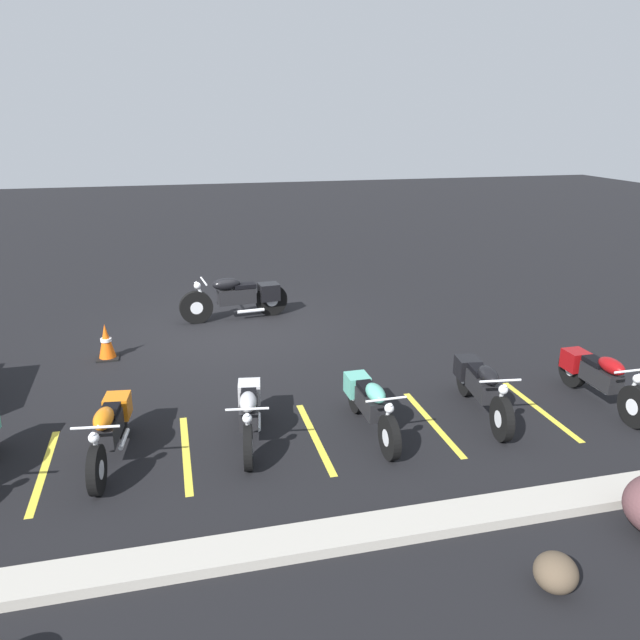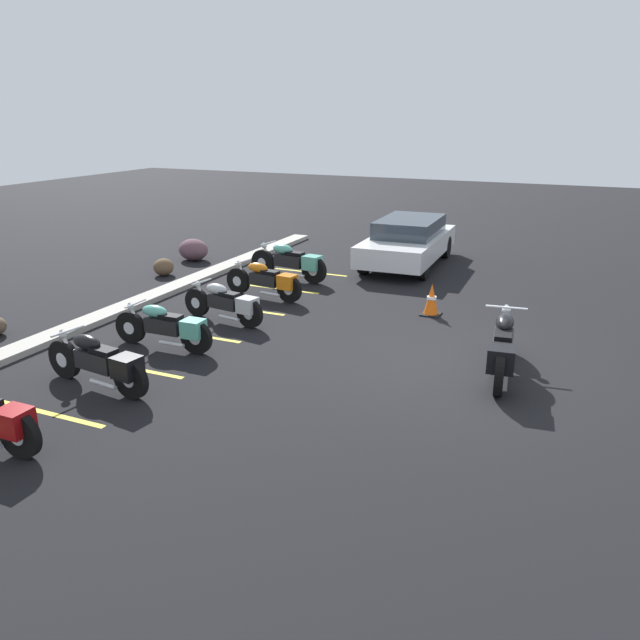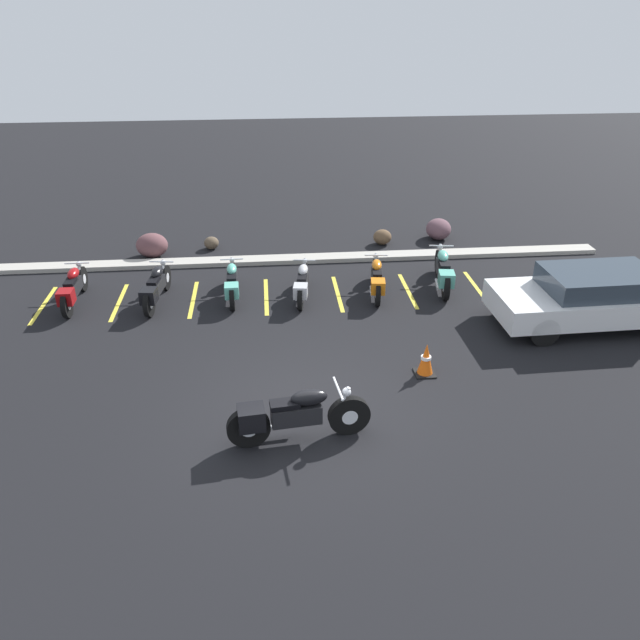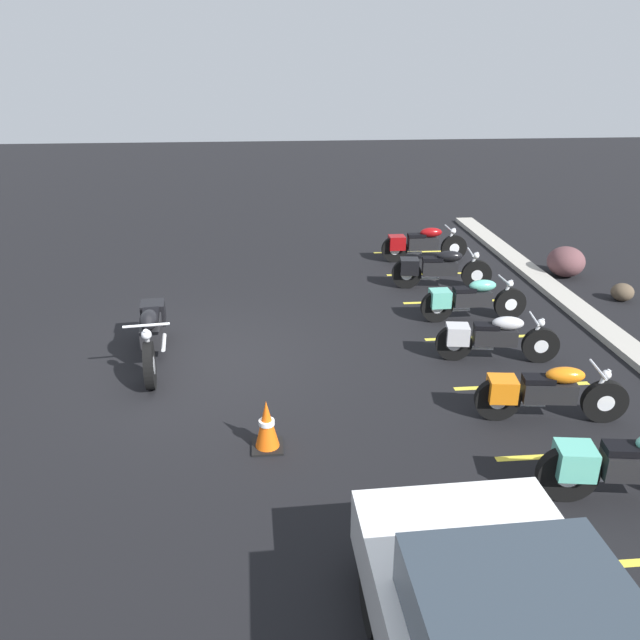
{
  "view_description": "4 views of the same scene",
  "coord_description": "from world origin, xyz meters",
  "px_view_note": "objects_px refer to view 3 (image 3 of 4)",
  "views": [
    {
      "loc": [
        1.28,
        12.6,
        4.34
      ],
      "look_at": [
        -1.17,
        2.71,
        0.98
      ],
      "focal_mm": 35.0,
      "sensor_mm": 36.0,
      "label": 1
    },
    {
      "loc": [
        -9.83,
        -1.83,
        4.05
      ],
      "look_at": [
        -0.51,
        2.3,
        0.65
      ],
      "focal_mm": 35.0,
      "sensor_mm": 36.0,
      "label": 2
    },
    {
      "loc": [
        -0.49,
        -9.11,
        6.66
      ],
      "look_at": [
        0.51,
        1.7,
        0.98
      ],
      "focal_mm": 35.0,
      "sensor_mm": 36.0,
      "label": 3
    },
    {
      "loc": [
        9.27,
        1.16,
        4.56
      ],
      "look_at": [
        0.6,
        1.93,
        0.92
      ],
      "focal_mm": 35.0,
      "sensor_mm": 36.0,
      "label": 4
    }
  ],
  "objects_px": {
    "parked_bike_3": "(302,283)",
    "car_white": "(592,297)",
    "parked_bike_4": "(377,279)",
    "landscape_rock_3": "(152,245)",
    "traffic_cone": "(426,360)",
    "parked_bike_5": "(443,271)",
    "motorcycle_black_featured": "(292,415)",
    "landscape_rock_2": "(439,229)",
    "parked_bike_0": "(73,288)",
    "parked_bike_2": "(232,283)",
    "landscape_rock_1": "(211,243)",
    "landscape_rock_0": "(382,237)",
    "parked_bike_1": "(156,287)"
  },
  "relations": [
    {
      "from": "parked_bike_3",
      "to": "car_white",
      "type": "bearing_deg",
      "value": -98.13
    },
    {
      "from": "parked_bike_4",
      "to": "landscape_rock_3",
      "type": "bearing_deg",
      "value": 69.63
    },
    {
      "from": "traffic_cone",
      "to": "parked_bike_5",
      "type": "bearing_deg",
      "value": 70.46
    },
    {
      "from": "motorcycle_black_featured",
      "to": "landscape_rock_2",
      "type": "relative_size",
      "value": 2.69
    },
    {
      "from": "motorcycle_black_featured",
      "to": "landscape_rock_3",
      "type": "relative_size",
      "value": 2.71
    },
    {
      "from": "parked_bike_0",
      "to": "landscape_rock_3",
      "type": "height_order",
      "value": "parked_bike_0"
    },
    {
      "from": "parked_bike_2",
      "to": "landscape_rock_3",
      "type": "bearing_deg",
      "value": 37.15
    },
    {
      "from": "motorcycle_black_featured",
      "to": "landscape_rock_2",
      "type": "height_order",
      "value": "motorcycle_black_featured"
    },
    {
      "from": "car_white",
      "to": "traffic_cone",
      "type": "relative_size",
      "value": 6.44
    },
    {
      "from": "landscape_rock_1",
      "to": "landscape_rock_3",
      "type": "xyz_separation_m",
      "value": [
        -1.63,
        -0.46,
        0.16
      ]
    },
    {
      "from": "parked_bike_0",
      "to": "landscape_rock_2",
      "type": "bearing_deg",
      "value": -69.61
    },
    {
      "from": "motorcycle_black_featured",
      "to": "car_white",
      "type": "relative_size",
      "value": 0.56
    },
    {
      "from": "car_white",
      "to": "motorcycle_black_featured",
      "type": "bearing_deg",
      "value": 25.89
    },
    {
      "from": "car_white",
      "to": "landscape_rock_0",
      "type": "bearing_deg",
      "value": -57.27
    },
    {
      "from": "parked_bike_1",
      "to": "landscape_rock_3",
      "type": "distance_m",
      "value": 3.2
    },
    {
      "from": "motorcycle_black_featured",
      "to": "landscape_rock_2",
      "type": "distance_m",
      "value": 10.59
    },
    {
      "from": "landscape_rock_0",
      "to": "parked_bike_5",
      "type": "bearing_deg",
      "value": -73.72
    },
    {
      "from": "car_white",
      "to": "parked_bike_3",
      "type": "bearing_deg",
      "value": -18.2
    },
    {
      "from": "parked_bike_0",
      "to": "landscape_rock_2",
      "type": "xyz_separation_m",
      "value": [
        9.91,
        3.72,
        -0.13
      ]
    },
    {
      "from": "motorcycle_black_featured",
      "to": "car_white",
      "type": "xyz_separation_m",
      "value": [
        6.89,
        3.57,
        0.17
      ]
    },
    {
      "from": "landscape_rock_0",
      "to": "landscape_rock_1",
      "type": "distance_m",
      "value": 5.08
    },
    {
      "from": "motorcycle_black_featured",
      "to": "parked_bike_1",
      "type": "relative_size",
      "value": 1.14
    },
    {
      "from": "parked_bike_4",
      "to": "car_white",
      "type": "bearing_deg",
      "value": -106.54
    },
    {
      "from": "parked_bike_3",
      "to": "landscape_rock_0",
      "type": "height_order",
      "value": "parked_bike_3"
    },
    {
      "from": "parked_bike_0",
      "to": "parked_bike_3",
      "type": "relative_size",
      "value": 1.07
    },
    {
      "from": "parked_bike_5",
      "to": "landscape_rock_1",
      "type": "distance_m",
      "value": 6.89
    },
    {
      "from": "landscape_rock_1",
      "to": "landscape_rock_0",
      "type": "bearing_deg",
      "value": -0.82
    },
    {
      "from": "landscape_rock_2",
      "to": "parked_bike_2",
      "type": "bearing_deg",
      "value": -148.83
    },
    {
      "from": "parked_bike_1",
      "to": "parked_bike_2",
      "type": "height_order",
      "value": "parked_bike_1"
    },
    {
      "from": "parked_bike_3",
      "to": "parked_bike_5",
      "type": "bearing_deg",
      "value": -76.42
    },
    {
      "from": "motorcycle_black_featured",
      "to": "traffic_cone",
      "type": "height_order",
      "value": "motorcycle_black_featured"
    },
    {
      "from": "parked_bike_3",
      "to": "traffic_cone",
      "type": "bearing_deg",
      "value": -140.61
    },
    {
      "from": "motorcycle_black_featured",
      "to": "parked_bike_0",
      "type": "relative_size",
      "value": 1.15
    },
    {
      "from": "parked_bike_4",
      "to": "landscape_rock_2",
      "type": "relative_size",
      "value": 2.27
    },
    {
      "from": "parked_bike_2",
      "to": "landscape_rock_2",
      "type": "xyz_separation_m",
      "value": [
        6.13,
        3.71,
        -0.12
      ]
    },
    {
      "from": "landscape_rock_3",
      "to": "motorcycle_black_featured",
      "type": "bearing_deg",
      "value": -67.76
    },
    {
      "from": "parked_bike_3",
      "to": "landscape_rock_3",
      "type": "bearing_deg",
      "value": 60.64
    },
    {
      "from": "landscape_rock_3",
      "to": "parked_bike_2",
      "type": "bearing_deg",
      "value": -51.85
    },
    {
      "from": "landscape_rock_1",
      "to": "parked_bike_0",
      "type": "bearing_deg",
      "value": -131.13
    },
    {
      "from": "parked_bike_0",
      "to": "landscape_rock_1",
      "type": "relative_size",
      "value": 4.73
    },
    {
      "from": "parked_bike_2",
      "to": "landscape_rock_3",
      "type": "height_order",
      "value": "parked_bike_2"
    },
    {
      "from": "landscape_rock_1",
      "to": "parked_bike_3",
      "type": "bearing_deg",
      "value": -56.09
    },
    {
      "from": "motorcycle_black_featured",
      "to": "landscape_rock_1",
      "type": "distance_m",
      "value": 9.32
    },
    {
      "from": "parked_bike_3",
      "to": "landscape_rock_2",
      "type": "height_order",
      "value": "parked_bike_3"
    },
    {
      "from": "parked_bike_4",
      "to": "car_white",
      "type": "xyz_separation_m",
      "value": [
        4.51,
        -1.99,
        0.25
      ]
    },
    {
      "from": "parked_bike_1",
      "to": "landscape_rock_3",
      "type": "bearing_deg",
      "value": 17.27
    },
    {
      "from": "parked_bike_3",
      "to": "parked_bike_1",
      "type": "bearing_deg",
      "value": 98.04
    },
    {
      "from": "landscape_rock_0",
      "to": "landscape_rock_2",
      "type": "xyz_separation_m",
      "value": [
        1.79,
        0.31,
        0.09
      ]
    },
    {
      "from": "parked_bike_0",
      "to": "parked_bike_1",
      "type": "relative_size",
      "value": 0.99
    },
    {
      "from": "parked_bike_0",
      "to": "parked_bike_4",
      "type": "distance_m",
      "value": 7.34
    }
  ]
}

